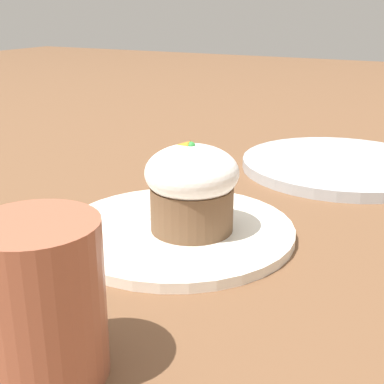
% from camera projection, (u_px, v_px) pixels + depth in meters
% --- Properties ---
extents(ground_plane, '(4.00, 4.00, 0.00)m').
position_uv_depth(ground_plane, '(177.00, 235.00, 0.57)').
color(ground_plane, brown).
extents(dessert_plate, '(0.25, 0.25, 0.01)m').
position_uv_depth(dessert_plate, '(177.00, 230.00, 0.57)').
color(dessert_plate, white).
rests_on(dessert_plate, ground_plane).
extents(carrot_cake, '(0.10, 0.10, 0.10)m').
position_uv_depth(carrot_cake, '(192.00, 187.00, 0.55)').
color(carrot_cake, brown).
rests_on(carrot_cake, dessert_plate).
extents(spoon, '(0.11, 0.04, 0.01)m').
position_uv_depth(spoon, '(162.00, 219.00, 0.58)').
color(spoon, silver).
rests_on(spoon, dessert_plate).
extents(coffee_cup, '(0.12, 0.08, 0.11)m').
position_uv_depth(coffee_cup, '(39.00, 300.00, 0.34)').
color(coffee_cup, '#9E563D').
rests_on(coffee_cup, ground_plane).
extents(side_plate, '(0.29, 0.29, 0.02)m').
position_uv_depth(side_plate, '(341.00, 165.00, 0.80)').
color(side_plate, '#B2B7BC').
rests_on(side_plate, ground_plane).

